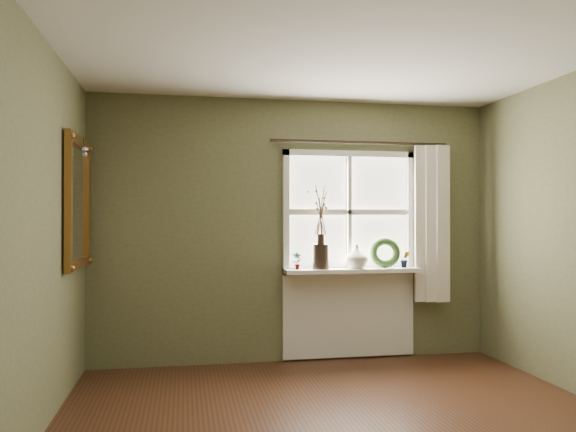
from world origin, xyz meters
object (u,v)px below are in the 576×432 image
(cream_vase, at_px, (357,257))
(wreath, at_px, (385,256))
(dark_jug, at_px, (321,256))
(gilt_mirror, at_px, (78,202))

(cream_vase, distance_m, wreath, 0.31)
(dark_jug, bearing_deg, cream_vase, 0.00)
(dark_jug, xyz_separation_m, gilt_mirror, (-2.19, -0.43, 0.50))
(dark_jug, height_order, wreath, wreath)
(dark_jug, distance_m, gilt_mirror, 2.29)
(wreath, bearing_deg, gilt_mirror, -156.78)
(cream_vase, xyz_separation_m, gilt_mirror, (-2.56, -0.43, 0.51))
(cream_vase, distance_m, gilt_mirror, 2.64)
(cream_vase, bearing_deg, dark_jug, 180.00)
(dark_jug, relative_size, gilt_mirror, 0.22)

